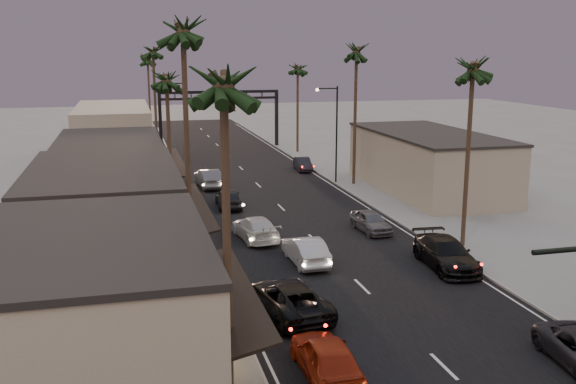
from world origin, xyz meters
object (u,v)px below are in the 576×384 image
streetlight_right (334,127)px  oncoming_red (326,357)px  palm_lc (166,74)px  oncoming_silver (306,250)px  palm_ld (153,48)px  arch (219,104)px  streetlight_left (171,117)px  palm_ra (473,62)px  palm_rb (357,47)px  palm_far (147,56)px  curbside_black (446,253)px  palm_rc (298,65)px  palm_la (223,72)px  palm_lb (183,24)px  oncoming_pickup (289,299)px

streetlight_right → oncoming_red: bearing=-108.6°
palm_lc → oncoming_silver: size_ratio=2.55×
palm_ld → oncoming_red: size_ratio=2.96×
palm_lc → oncoming_red: bearing=-81.4°
arch → palm_lc: palm_lc is taller
streetlight_right → oncoming_silver: (-8.76, -21.58, -4.54)m
oncoming_silver → palm_lc: bearing=-63.1°
streetlight_right → oncoming_red: streetlight_right is taller
streetlight_right → streetlight_left: (-13.84, 13.00, 0.00)m
palm_lc → palm_ra: (17.20, -12.00, 0.97)m
palm_rb → palm_far: (-16.90, 34.00, -0.97)m
streetlight_left → curbside_black: bearing=-71.3°
oncoming_red → curbside_black: bearing=-134.5°
arch → palm_rc: (8.60, -6.00, 4.94)m
palm_far → oncoming_silver: 55.98m
oncoming_silver → palm_ra: bearing=-178.2°
palm_la → palm_far: (0.30, 69.00, 0.00)m
palm_ld → palm_ra: size_ratio=1.08×
palm_rc → oncoming_silver: (-10.44, -40.58, -9.68)m
palm_la → palm_lc: (-0.00, 27.00, -0.97)m
palm_lb → curbside_black: bearing=-5.1°
palm_lc → palm_la: bearing=-90.0°
streetlight_left → palm_far: (-1.38, 20.00, 6.11)m
palm_rc → oncoming_silver: size_ratio=2.55×
oncoming_red → curbside_black: 14.66m
palm_lc → palm_ld: 19.10m
palm_far → streetlight_left: bearing=-86.1°
palm_lc → palm_ra: bearing=-34.9°
palm_rb → curbside_black: (-2.91, -23.28, -11.58)m
palm_lb → palm_far: bearing=89.7°
palm_rb → palm_far: 37.98m
palm_rb → palm_rc: palm_rb is taller
palm_lc → palm_far: 42.01m
streetlight_left → palm_la: (-1.68, -49.00, 6.11)m
palm_lc → palm_far: palm_far is taller
arch → streetlight_left: (-6.92, -12.00, -0.20)m
oncoming_pickup → curbside_black: curbside_black is taller
streetlight_right → streetlight_left: bearing=136.8°
palm_la → palm_rb: bearing=63.8°
palm_lc → palm_rb: size_ratio=0.86×
streetlight_left → palm_rb: size_ratio=0.63×
palm_la → curbside_black: (14.29, 11.72, -10.61)m
arch → palm_ld: palm_ld is taller
streetlight_left → oncoming_pickup: 41.89m
streetlight_right → palm_lc: size_ratio=0.74×
streetlight_right → curbside_black: (-1.23, -24.28, -4.49)m
palm_la → palm_lc: palm_la is taller
palm_far → oncoming_pickup: 62.60m
palm_lc → streetlight_left: bearing=85.6°
arch → palm_rb: bearing=-71.7°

